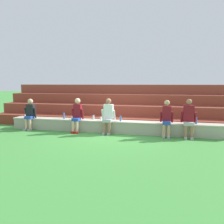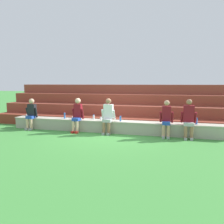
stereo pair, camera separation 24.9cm
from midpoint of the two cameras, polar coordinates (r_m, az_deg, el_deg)
ground_plane at (r=8.69m, az=0.36°, el=-5.61°), size 80.00×80.00×0.00m
stone_seating_wall at (r=8.88m, az=0.76°, el=-3.64°), size 8.67×0.55×0.48m
brick_bleachers at (r=11.13m, az=3.72°, el=0.96°), size 12.03×3.04×1.89m
person_far_left at (r=10.00m, az=-19.50°, el=-0.22°), size 0.51×0.50×1.31m
person_left_of_center at (r=9.00m, az=-8.21°, el=-0.53°), size 0.48×0.58×1.37m
person_center at (r=8.60m, az=-0.25°, el=-0.78°), size 0.55×0.57×1.38m
person_right_of_center at (r=8.29m, az=14.71°, el=-1.51°), size 0.49×0.51×1.35m
person_far_right at (r=8.35m, az=20.02°, el=-1.44°), size 0.55×0.55×1.40m
water_bottle_mid_right at (r=8.64m, az=21.77°, el=-2.21°), size 0.07×0.07×0.24m
water_bottle_near_left at (r=9.09m, az=-3.99°, el=-1.36°), size 0.07×0.07×0.20m
water_bottle_center_gap at (r=9.53m, az=-11.42°, el=-0.87°), size 0.06×0.06×0.27m
water_bottle_mid_left at (r=8.71m, az=3.01°, el=-1.63°), size 0.07×0.07×0.24m
plastic_cup_middle at (r=9.41m, az=-9.31°, el=-1.40°), size 0.08×0.08×0.11m
plastic_cup_left_end at (r=9.00m, az=-2.08°, el=-1.66°), size 0.09×0.09×0.12m
plastic_cup_right_end at (r=10.50m, az=-20.50°, el=-0.85°), size 0.08×0.08×0.11m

